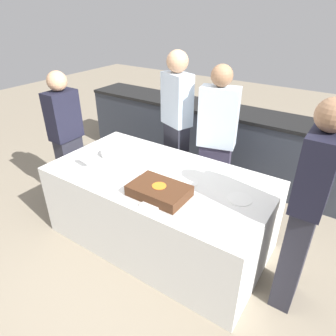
{
  "coord_description": "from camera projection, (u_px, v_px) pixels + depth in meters",
  "views": [
    {
      "loc": [
        1.38,
        -1.9,
        2.14
      ],
      "look_at": [
        0.1,
        0.0,
        0.85
      ],
      "focal_mm": 32.0,
      "sensor_mm": 36.0,
      "label": 1
    }
  ],
  "objects": [
    {
      "name": "person_standing_back",
      "position": [
        177.0,
        126.0,
        3.35
      ],
      "size": [
        0.38,
        0.31,
        1.72
      ],
      "rotation": [
        0.0,
        0.0,
        2.77
      ],
      "color": "#282833",
      "rests_on": "ground_plane"
    },
    {
      "name": "side_plate_right_edge",
      "position": [
        240.0,
        199.0,
        2.39
      ],
      "size": [
        0.2,
        0.2,
        0.0
      ],
      "color": "white",
      "rests_on": "dining_table"
    },
    {
      "name": "wine_glass",
      "position": [
        88.0,
        156.0,
        2.76
      ],
      "size": [
        0.06,
        0.06,
        0.19
      ],
      "color": "white",
      "rests_on": "dining_table"
    },
    {
      "name": "person_cutting_cake",
      "position": [
        216.0,
        141.0,
        3.14
      ],
      "size": [
        0.42,
        0.29,
        1.63
      ],
      "rotation": [
        0.0,
        0.0,
        -2.89
      ],
      "color": "#383347",
      "rests_on": "ground_plane"
    },
    {
      "name": "person_seated_left",
      "position": [
        67.0,
        139.0,
        3.31
      ],
      "size": [
        0.2,
        0.33,
        1.54
      ],
      "rotation": [
        0.0,
        0.0,
        1.57
      ],
      "color": "#282833",
      "rests_on": "ground_plane"
    },
    {
      "name": "back_counter",
      "position": [
        229.0,
        143.0,
        4.04
      ],
      "size": [
        4.4,
        0.58,
        0.92
      ],
      "color": "#333842",
      "rests_on": "ground_plane"
    },
    {
      "name": "person_seated_right",
      "position": [
        306.0,
        211.0,
        2.06
      ],
      "size": [
        0.21,
        0.37,
        1.67
      ],
      "rotation": [
        0.0,
        0.0,
        -1.57
      ],
      "color": "#282833",
      "rests_on": "ground_plane"
    },
    {
      "name": "utensil_pile",
      "position": [
        150.0,
        206.0,
        2.3
      ],
      "size": [
        0.15,
        0.09,
        0.02
      ],
      "color": "white",
      "rests_on": "dining_table"
    },
    {
      "name": "side_plate_near_cake",
      "position": [
        187.0,
        182.0,
        2.61
      ],
      "size": [
        0.2,
        0.2,
        0.0
      ],
      "color": "white",
      "rests_on": "dining_table"
    },
    {
      "name": "plate_stack",
      "position": [
        113.0,
        152.0,
        3.05
      ],
      "size": [
        0.24,
        0.24,
        0.07
      ],
      "color": "white",
      "rests_on": "dining_table"
    },
    {
      "name": "dining_table",
      "position": [
        160.0,
        208.0,
        2.91
      ],
      "size": [
        2.06,
        1.09,
        0.75
      ],
      "color": "silver",
      "rests_on": "ground_plane"
    },
    {
      "name": "cake",
      "position": [
        159.0,
        191.0,
        2.41
      ],
      "size": [
        0.51,
        0.36,
        0.1
      ],
      "color": "#B7B2AD",
      "rests_on": "dining_table"
    },
    {
      "name": "ground_plane",
      "position": [
        160.0,
        237.0,
        3.1
      ],
      "size": [
        14.0,
        14.0,
        0.0
      ],
      "primitive_type": "plane",
      "color": "gray"
    }
  ]
}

